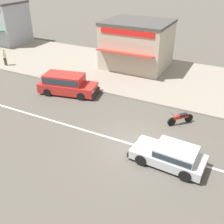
{
  "coord_description": "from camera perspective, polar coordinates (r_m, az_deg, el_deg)",
  "views": [
    {
      "loc": [
        4.13,
        -11.15,
        8.96
      ],
      "look_at": [
        -2.3,
        1.52,
        0.8
      ],
      "focal_mm": 42.0,
      "sensor_mm": 36.0,
      "label": 1
    }
  ],
  "objects": [
    {
      "name": "hatchback_silver_0",
      "position": [
        13.57,
        12.66,
        -9.08
      ],
      "size": [
        3.81,
        1.92,
        1.1
      ],
      "color": "#B7BABF",
      "rests_on": "ground"
    },
    {
      "name": "kerb_strip",
      "position": [
        23.37,
        14.76,
        6.51
      ],
      "size": [
        68.0,
        10.0,
        0.15
      ],
      "primitive_type": "cube",
      "color": "gray",
      "rests_on": "ground"
    },
    {
      "name": "shopfront_mid_block",
      "position": [
        36.38,
        -22.61,
        17.63
      ],
      "size": [
        5.31,
        5.0,
        4.84
      ],
      "color": "#999EA8",
      "rests_on": "kerb_strip"
    },
    {
      "name": "shopfront_corner_warung",
      "position": [
        25.37,
        5.49,
        14.47
      ],
      "size": [
        5.87,
        5.84,
        4.25
      ],
      "color": "#B2A893",
      "rests_on": "kerb_strip"
    },
    {
      "name": "motorcycle_0",
      "position": [
        17.05,
        14.66,
        -1.27
      ],
      "size": [
        1.31,
        1.41,
        0.8
      ],
      "color": "black",
      "rests_on": "ground"
    },
    {
      "name": "lane_centre_stripe",
      "position": [
        14.88,
        5.28,
        -7.27
      ],
      "size": [
        50.4,
        0.14,
        0.01
      ],
      "primitive_type": "cube",
      "color": "silver",
      "rests_on": "ground"
    },
    {
      "name": "pedestrian_near_clock",
      "position": [
        27.84,
        -22.4,
        11.18
      ],
      "size": [
        0.34,
        0.34,
        1.58
      ],
      "color": "#4C4238",
      "rests_on": "kerb_strip"
    },
    {
      "name": "minivan_red_3",
      "position": [
        20.58,
        -9.91,
        6.19
      ],
      "size": [
        4.77,
        2.63,
        1.56
      ],
      "color": "red",
      "rests_on": "ground"
    },
    {
      "name": "ground_plane",
      "position": [
        14.89,
        5.28,
        -7.28
      ],
      "size": [
        160.0,
        160.0,
        0.0
      ],
      "primitive_type": "plane",
      "color": "#544F47"
    }
  ]
}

